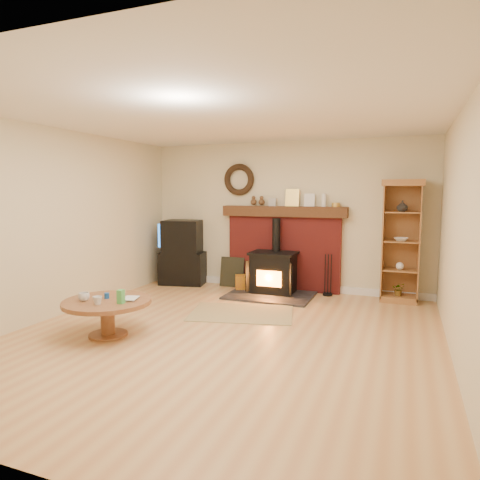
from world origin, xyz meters
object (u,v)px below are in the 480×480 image
at_px(tv_unit, 183,253).
at_px(wood_stove, 273,274).
at_px(curio_cabinet, 401,241).
at_px(coffee_table, 107,307).

bearing_deg(tv_unit, wood_stove, -6.10).
bearing_deg(wood_stove, tv_unit, 173.90).
bearing_deg(wood_stove, curio_cabinet, 8.00).
relative_size(tv_unit, curio_cabinet, 0.63).
xyz_separation_m(wood_stove, coffee_table, (-1.23, -2.77, 0.01)).
height_order(wood_stove, coffee_table, wood_stove).
distance_m(curio_cabinet, coffee_table, 4.49).
relative_size(wood_stove, coffee_table, 1.34).
height_order(wood_stove, tv_unit, wood_stove).
bearing_deg(wood_stove, coffee_table, -113.97).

